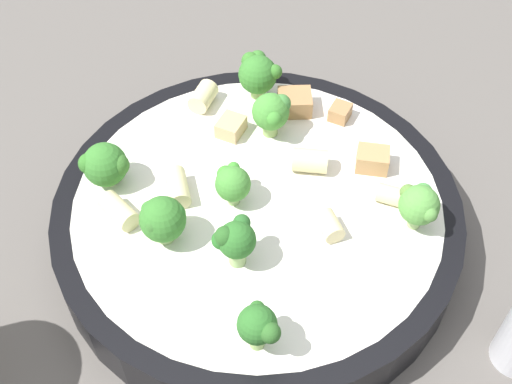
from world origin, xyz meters
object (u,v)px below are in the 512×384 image
object	(u,v)px
pasta_bowl	(256,216)
chicken_chunk_2	(230,127)
rigatoni_1	(309,161)
broccoli_floret_2	(231,179)
broccoli_floret_6	(271,112)
chicken_chunk_0	(371,159)
broccoli_floret_7	(104,165)
rigatoni_5	(391,196)
broccoli_floret_4	(259,73)
rigatoni_4	(328,226)
rigatoni_2	(176,187)
chicken_chunk_1	(293,102)
chicken_chunk_3	(339,112)
broccoli_floret_3	(262,326)
broccoli_floret_1	(233,240)
rigatoni_0	(202,97)
broccoli_floret_0	(161,219)
broccoli_floret_5	(418,204)

from	to	relation	value
pasta_bowl	chicken_chunk_2	bearing A→B (deg)	-163.52
rigatoni_1	broccoli_floret_2	bearing A→B (deg)	-63.83
pasta_bowl	broccoli_floret_6	world-z (taller)	broccoli_floret_6
chicken_chunk_0	broccoli_floret_7	bearing A→B (deg)	-85.14
rigatoni_5	broccoli_floret_4	bearing A→B (deg)	-141.50
broccoli_floret_2	rigatoni_1	world-z (taller)	broccoli_floret_2
rigatoni_4	rigatoni_5	distance (m)	0.05
rigatoni_2	chicken_chunk_2	distance (m)	0.07
rigatoni_2	chicken_chunk_1	size ratio (longest dim) A/B	1.13
chicken_chunk_3	rigatoni_1	bearing A→B (deg)	-25.84
broccoli_floret_3	rigatoni_2	xyz separation A→B (m)	(-0.12, -0.06, -0.02)
broccoli_floret_4	chicken_chunk_2	distance (m)	0.05
broccoli_floret_3	broccoli_floret_7	bearing A→B (deg)	-139.30
broccoli_floret_7	rigatoni_1	size ratio (longest dim) A/B	1.40
chicken_chunk_3	rigatoni_5	bearing A→B (deg)	18.43
broccoli_floret_7	broccoli_floret_1	bearing A→B (deg)	53.58
broccoli_floret_3	rigatoni_0	bearing A→B (deg)	-167.44
broccoli_floret_6	rigatoni_0	bearing A→B (deg)	-120.73
broccoli_floret_0	broccoli_floret_2	xyz separation A→B (m)	(-0.04, 0.04, -0.00)
pasta_bowl	rigatoni_4	size ratio (longest dim) A/B	14.22
broccoli_floret_3	chicken_chunk_2	distance (m)	0.18
rigatoni_1	rigatoni_5	world-z (taller)	rigatoni_1
broccoli_floret_7	rigatoni_1	bearing A→B (deg)	95.49
broccoli_floret_5	rigatoni_5	xyz separation A→B (m)	(-0.02, -0.01, -0.01)
chicken_chunk_1	rigatoni_2	bearing A→B (deg)	-43.72
chicken_chunk_1	broccoli_floret_2	bearing A→B (deg)	-26.90
broccoli_floret_4	broccoli_floret_3	bearing A→B (deg)	0.36
broccoli_floret_1	pasta_bowl	bearing A→B (deg)	164.39
broccoli_floret_1	broccoli_floret_6	xyz separation A→B (m)	(-0.12, 0.02, -0.00)
broccoli_floret_2	broccoli_floret_7	distance (m)	0.09
pasta_bowl	broccoli_floret_1	distance (m)	0.07
broccoli_floret_7	broccoli_floret_5	bearing A→B (deg)	80.03
broccoli_floret_3	broccoli_floret_7	world-z (taller)	same
pasta_bowl	broccoli_floret_6	distance (m)	0.08
broccoli_floret_5	chicken_chunk_1	world-z (taller)	broccoli_floret_5
broccoli_floret_4	broccoli_floret_5	size ratio (longest dim) A/B	1.06
broccoli_floret_2	rigatoni_5	xyz separation A→B (m)	(0.00, 0.11, -0.01)
broccoli_floret_6	broccoli_floret_7	world-z (taller)	broccoli_floret_6
broccoli_floret_1	broccoli_floret_2	xyz separation A→B (m)	(-0.05, -0.00, -0.00)
broccoli_floret_1	rigatoni_0	world-z (taller)	broccoli_floret_1
chicken_chunk_0	rigatoni_0	bearing A→B (deg)	-118.07
broccoli_floret_3	broccoli_floret_4	world-z (taller)	broccoli_floret_4
broccoli_floret_2	chicken_chunk_2	distance (m)	0.07
broccoli_floret_2	rigatoni_1	size ratio (longest dim) A/B	1.21
rigatoni_4	chicken_chunk_3	size ratio (longest dim) A/B	1.21
broccoli_floret_7	rigatoni_1	distance (m)	0.15
broccoli_floret_0	broccoli_floret_5	distance (m)	0.17
chicken_chunk_0	chicken_chunk_1	xyz separation A→B (m)	(-0.06, -0.05, 0.00)
broccoli_floret_7	rigatoni_2	xyz separation A→B (m)	(0.01, 0.05, -0.01)
broccoli_floret_6	rigatoni_0	xyz separation A→B (m)	(-0.03, -0.05, -0.01)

